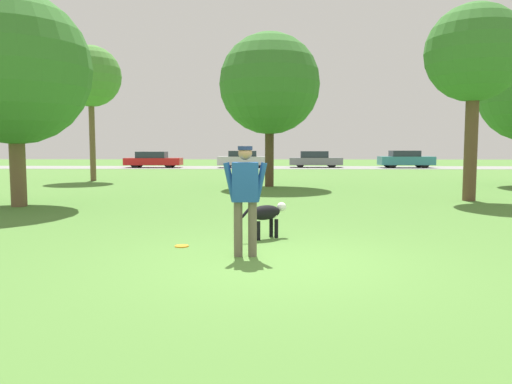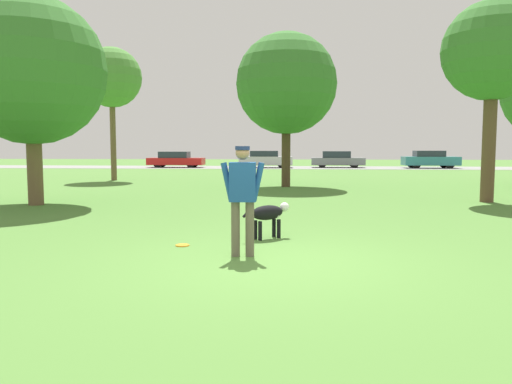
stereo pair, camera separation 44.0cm
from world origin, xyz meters
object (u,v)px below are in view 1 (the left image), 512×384
Objects in this scene: dog at (267,214)px; parked_car_silver at (244,159)px; tree_near_right at (474,54)px; parked_car_red at (153,160)px; tree_far_left at (91,77)px; parked_car_grey at (315,159)px; tree_near_left at (14,69)px; parked_car_teal at (406,159)px; person at (245,192)px; frisbee at (182,246)px; tree_mid_center at (270,84)px.

parked_car_silver reaches higher than dog.
parked_car_red is (-15.34, 24.30, -3.75)m from tree_near_right.
tree_far_left is at bearing 149.25° from tree_near_right.
tree_near_left is at bearing -110.07° from parked_car_grey.
parked_car_teal is (7.08, -0.55, 0.04)m from parked_car_grey.
parked_car_silver is 1.00× the size of parked_car_grey.
parked_car_red is at bearing 92.55° from tree_far_left.
dog is at bearing -60.75° from tree_far_left.
person is at bearing -73.85° from parked_car_red.
tree_near_right is 25.38m from parked_car_grey.
dog is 0.20× the size of parked_car_teal.
dog is 0.14× the size of tree_near_right.
tree_near_left is (-6.54, 6.17, 2.77)m from person.
tree_mid_center reaches higher than frisbee.
person reaches higher than parked_car_grey.
tree_mid_center is at bearing -63.21° from parked_car_red.
tree_near_right is at bearing 48.73° from person.
tree_near_right reaches higher than dog.
parked_car_red is (-0.69, 15.59, -4.35)m from tree_far_left.
parked_car_silver reaches higher than parked_car_grey.
tree_mid_center is at bearing 138.63° from tree_near_right.
parked_car_red is at bearing 103.21° from person.
tree_far_left reaches higher than tree_near_right.
frisbee is 0.04× the size of tree_far_left.
tree_near_left reaches higher than parked_car_red.
frisbee is 0.05× the size of parked_car_teal.
tree_far_left is 1.53× the size of parked_car_silver.
person is 33.46m from parked_car_red.
tree_near_left is 0.99× the size of tree_near_right.
parked_car_teal is at bearing 39.07° from tree_far_left.
tree_near_left reaches higher than parked_car_silver.
tree_near_left is at bearing 134.51° from person.
dog is 8.92m from tree_near_left.
tree_near_right is 25.16m from parked_car_teal.
frisbee is 32.66m from parked_car_grey.
dog is 0.15× the size of tree_near_left.
tree_near_right reaches higher than frisbee.
parked_car_silver is at bearing 67.15° from tree_far_left.
frisbee is at bearing 170.40° from dog.
parked_car_grey is at bearing 52.96° from tree_far_left.
tree_near_left reaches higher than parked_car_grey.
parked_car_teal is (19.36, 15.72, -4.29)m from tree_far_left.
person reaches higher than parked_car_teal.
person is 7.15× the size of frisbee.
person is 1.60m from frisbee.
tree_near_right is 1.31× the size of parked_car_red.
parked_car_teal is (4.72, 24.44, -3.69)m from tree_near_right.
parked_car_silver is (-1.93, 30.76, 0.23)m from dog.
parked_car_red is (-7.80, 31.56, 0.62)m from frisbee.
tree_near_right is (7.54, 7.26, 4.37)m from frisbee.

